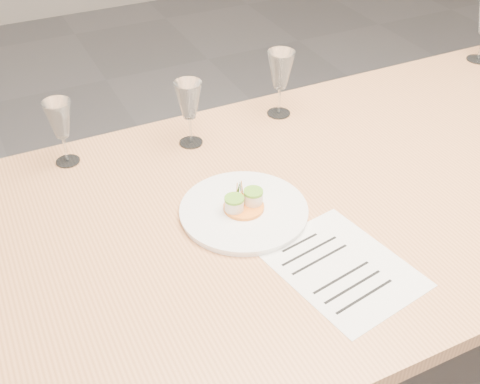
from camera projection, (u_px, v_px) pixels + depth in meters
name	position (u px, v px, depth m)	size (l,w,h in m)	color
ground	(309.00, 377.00, 1.93)	(7.00, 7.00, 0.00)	slate
dining_table	(327.00, 212.00, 1.51)	(2.40, 1.00, 0.75)	tan
dinner_plate	(244.00, 210.00, 1.39)	(0.30, 0.30, 0.08)	white
recipe_sheet	(341.00, 267.00, 1.26)	(0.29, 0.34, 0.00)	white
wine_glass_1	(60.00, 121.00, 1.50)	(0.07, 0.07, 0.18)	white
wine_glass_2	(189.00, 102.00, 1.57)	(0.07, 0.07, 0.18)	white
wine_glass_3	(281.00, 71.00, 1.69)	(0.08, 0.08, 0.20)	white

